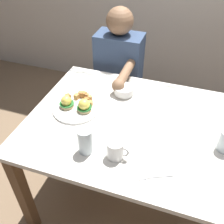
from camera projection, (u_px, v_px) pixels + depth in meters
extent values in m
plane|color=#7F664C|center=(131.00, 198.00, 1.87)|extent=(6.00, 6.00, 0.00)
cube|color=white|center=(137.00, 125.00, 1.40)|extent=(1.20, 0.90, 0.03)
cube|color=#3F7F51|center=(114.00, 182.00, 1.10)|extent=(1.20, 0.06, 0.00)
cube|color=#3F7F51|center=(152.00, 85.00, 1.69)|extent=(1.20, 0.06, 0.00)
cube|color=brown|center=(24.00, 195.00, 1.48)|extent=(0.06, 0.06, 0.71)
cube|color=brown|center=(81.00, 112.00, 2.07)|extent=(0.06, 0.06, 0.71)
cube|color=brown|center=(224.00, 145.00, 1.79)|extent=(0.06, 0.06, 0.71)
cylinder|color=white|center=(77.00, 108.00, 1.48)|extent=(0.27, 0.27, 0.01)
cylinder|color=tan|center=(67.00, 105.00, 1.48)|extent=(0.08, 0.08, 0.02)
cylinder|color=#286B2D|center=(67.00, 103.00, 1.47)|extent=(0.08, 0.08, 0.01)
sphere|color=#F7DB56|center=(66.00, 101.00, 1.46)|extent=(0.06, 0.06, 0.06)
cylinder|color=tan|center=(84.00, 109.00, 1.45)|extent=(0.08, 0.08, 0.02)
cylinder|color=#236028|center=(84.00, 107.00, 1.44)|extent=(0.08, 0.08, 0.01)
sphere|color=#F7DB56|center=(84.00, 104.00, 1.43)|extent=(0.07, 0.07, 0.07)
cube|color=tan|center=(77.00, 97.00, 1.53)|extent=(0.03, 0.03, 0.03)
cube|color=tan|center=(90.00, 99.00, 1.51)|extent=(0.03, 0.03, 0.04)
cube|color=#B77A42|center=(81.00, 94.00, 1.55)|extent=(0.03, 0.03, 0.03)
cube|color=tan|center=(90.00, 104.00, 1.48)|extent=(0.03, 0.03, 0.03)
cube|color=#AD7038|center=(87.00, 100.00, 1.50)|extent=(0.04, 0.04, 0.03)
cube|color=#AD7038|center=(84.00, 95.00, 1.54)|extent=(0.03, 0.03, 0.04)
cube|color=#B77A42|center=(87.00, 96.00, 1.54)|extent=(0.02, 0.02, 0.03)
cube|color=#AD7038|center=(68.00, 97.00, 1.53)|extent=(0.04, 0.04, 0.03)
cylinder|color=white|center=(124.00, 94.00, 1.60)|extent=(0.10, 0.10, 0.01)
cylinder|color=white|center=(124.00, 90.00, 1.58)|extent=(0.12, 0.12, 0.04)
cube|color=#B7E093|center=(129.00, 89.00, 1.58)|extent=(0.03, 0.03, 0.03)
cube|color=#F4DB66|center=(119.00, 90.00, 1.57)|extent=(0.04, 0.04, 0.03)
cube|color=#B7E093|center=(124.00, 91.00, 1.58)|extent=(0.03, 0.03, 0.03)
cube|color=#F4A85B|center=(127.00, 91.00, 1.56)|extent=(0.03, 0.03, 0.03)
cube|color=#F4A85B|center=(126.00, 91.00, 1.58)|extent=(0.03, 0.03, 0.02)
cube|color=#B7E093|center=(121.00, 92.00, 1.58)|extent=(0.03, 0.03, 0.03)
cube|color=#B7E093|center=(129.00, 88.00, 1.58)|extent=(0.03, 0.03, 0.02)
cylinder|color=white|center=(115.00, 150.00, 1.18)|extent=(0.08, 0.08, 0.09)
cylinder|color=black|center=(115.00, 143.00, 1.16)|extent=(0.07, 0.07, 0.01)
torus|color=white|center=(124.00, 152.00, 1.17)|extent=(0.06, 0.02, 0.06)
cube|color=silver|center=(160.00, 176.00, 1.12)|extent=(0.11, 0.06, 0.00)
cube|color=silver|center=(142.00, 178.00, 1.12)|extent=(0.04, 0.04, 0.00)
cylinder|color=silver|center=(85.00, 141.00, 1.20)|extent=(0.07, 0.07, 0.14)
cylinder|color=silver|center=(86.00, 143.00, 1.21)|extent=(0.06, 0.06, 0.11)
cylinder|color=#33333D|center=(105.00, 118.00, 2.21)|extent=(0.11, 0.11, 0.45)
cylinder|color=#33333D|center=(125.00, 123.00, 2.16)|extent=(0.11, 0.11, 0.45)
cube|color=#384C70|center=(119.00, 66.00, 1.95)|extent=(0.34, 0.20, 0.50)
sphere|color=#936B4C|center=(120.00, 21.00, 1.73)|extent=(0.19, 0.19, 0.19)
cylinder|color=#936B4C|center=(125.00, 73.00, 1.68)|extent=(0.06, 0.30, 0.06)
sphere|color=#936B4C|center=(118.00, 86.00, 1.57)|extent=(0.08, 0.08, 0.08)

